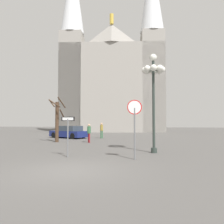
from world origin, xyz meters
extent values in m
plane|color=#514F4C|center=(0.00, 0.00, 0.00)|extent=(120.00, 120.00, 0.00)
cube|color=gray|center=(-3.78, 33.94, 7.77)|extent=(19.80, 15.23, 15.53)
pyramid|color=gray|center=(-3.09, 28.45, 17.28)|extent=(6.61, 2.78, 3.50)
cylinder|color=gold|center=(-3.09, 28.45, 19.93)|extent=(0.70, 0.70, 1.80)
cube|color=gray|center=(-10.37, 28.49, 8.86)|extent=(4.34, 4.34, 17.73)
cube|color=gray|center=(3.95, 30.29, 8.86)|extent=(4.34, 4.34, 17.73)
cylinder|color=slate|center=(2.35, 2.79, 1.28)|extent=(0.08, 0.08, 2.56)
cylinder|color=red|center=(2.35, 2.79, 2.59)|extent=(0.73, 0.18, 0.73)
cylinder|color=white|center=(2.35, 2.77, 2.59)|extent=(0.64, 0.13, 0.65)
cylinder|color=slate|center=(-1.21, 2.99, 1.01)|extent=(0.07, 0.07, 2.02)
cube|color=black|center=(-1.21, 2.99, 2.02)|extent=(0.75, 0.07, 0.22)
cube|color=white|center=(-1.21, 2.97, 2.02)|extent=(0.63, 0.04, 0.15)
cylinder|color=#2D3833|center=(3.36, 5.23, 2.78)|extent=(0.16, 0.16, 5.56)
cylinder|color=#2D3833|center=(3.36, 5.23, 0.15)|extent=(0.36, 0.36, 0.30)
sphere|color=white|center=(3.36, 5.23, 5.78)|extent=(0.43, 0.43, 0.43)
sphere|color=white|center=(3.87, 5.23, 5.02)|extent=(0.39, 0.39, 0.39)
cylinder|color=#2D3833|center=(3.61, 5.23, 5.02)|extent=(0.05, 0.51, 0.05)
sphere|color=white|center=(3.72, 5.60, 5.02)|extent=(0.39, 0.39, 0.39)
cylinder|color=#2D3833|center=(3.54, 5.41, 5.02)|extent=(0.40, 0.40, 0.05)
sphere|color=white|center=(3.36, 5.75, 5.02)|extent=(0.39, 0.39, 0.39)
cylinder|color=#2D3833|center=(3.36, 5.49, 5.02)|extent=(0.51, 0.05, 0.05)
sphere|color=white|center=(2.99, 5.60, 5.02)|extent=(0.39, 0.39, 0.39)
cylinder|color=#2D3833|center=(3.17, 5.41, 5.02)|extent=(0.40, 0.40, 0.05)
sphere|color=white|center=(2.84, 5.23, 5.02)|extent=(0.39, 0.39, 0.39)
cylinder|color=#2D3833|center=(3.10, 5.23, 5.02)|extent=(0.05, 0.51, 0.05)
sphere|color=white|center=(2.99, 4.87, 5.02)|extent=(0.39, 0.39, 0.39)
cylinder|color=#2D3833|center=(3.17, 5.05, 5.02)|extent=(0.40, 0.40, 0.05)
sphere|color=white|center=(3.36, 4.72, 5.02)|extent=(0.39, 0.39, 0.39)
cylinder|color=#2D3833|center=(3.36, 4.98, 5.02)|extent=(0.51, 0.05, 0.05)
sphere|color=white|center=(3.72, 4.87, 5.02)|extent=(0.39, 0.39, 0.39)
cylinder|color=#2D3833|center=(3.54, 5.05, 5.02)|extent=(0.40, 0.40, 0.05)
cylinder|color=#473323|center=(-5.17, 10.54, 1.83)|extent=(0.32, 0.32, 3.66)
cylinder|color=#473323|center=(-5.52, 10.12, 3.54)|extent=(0.95, 0.83, 0.78)
cylinder|color=#473323|center=(-4.63, 10.52, 2.48)|extent=(0.16, 1.15, 0.98)
cylinder|color=#473323|center=(-5.19, 10.04, 3.47)|extent=(1.06, 0.14, 0.72)
cylinder|color=#473323|center=(-4.68, 10.39, 3.58)|extent=(0.42, 1.09, 0.96)
cube|color=navy|center=(-5.85, 15.22, 0.48)|extent=(4.83, 3.55, 0.66)
cube|color=#333D47|center=(-5.65, 15.13, 1.09)|extent=(2.97, 2.54, 0.57)
cylinder|color=black|center=(-7.58, 15.15, 0.32)|extent=(0.67, 0.47, 0.64)
cylinder|color=black|center=(-6.89, 16.61, 0.32)|extent=(0.67, 0.47, 0.64)
cylinder|color=black|center=(-4.82, 13.84, 0.32)|extent=(0.67, 0.47, 0.64)
cylinder|color=black|center=(-4.13, 15.29, 0.32)|extent=(0.67, 0.47, 0.64)
cylinder|color=maroon|center=(-2.19, 10.57, 0.41)|extent=(0.12, 0.12, 0.82)
cylinder|color=maroon|center=(-2.08, 10.46, 0.41)|extent=(0.12, 0.12, 0.82)
cylinder|color=#33663F|center=(-2.14, 10.51, 1.13)|extent=(0.32, 0.32, 0.61)
sphere|color=tan|center=(-2.14, 10.51, 1.55)|extent=(0.22, 0.22, 0.22)
cylinder|color=#33663F|center=(-1.97, 15.36, 0.43)|extent=(0.12, 0.12, 0.85)
cylinder|color=#33663F|center=(-2.11, 15.29, 0.43)|extent=(0.12, 0.12, 0.85)
cylinder|color=olive|center=(-2.04, 15.33, 1.17)|extent=(0.32, 0.32, 0.64)
sphere|color=tan|center=(-2.04, 15.33, 1.61)|extent=(0.23, 0.23, 0.23)
camera|label=1|loc=(2.96, -7.81, 1.89)|focal=34.10mm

